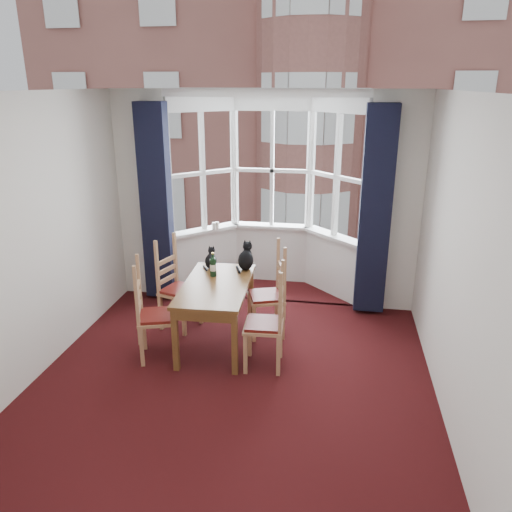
% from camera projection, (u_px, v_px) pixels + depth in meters
% --- Properties ---
extents(floor, '(4.50, 4.50, 0.00)m').
position_uv_depth(floor, '(229.00, 391.00, 4.91)').
color(floor, black).
rests_on(floor, ground).
extents(ceiling, '(4.50, 4.50, 0.00)m').
position_uv_depth(ceiling, '(223.00, 92.00, 3.99)').
color(ceiling, white).
rests_on(ceiling, floor).
extents(wall_left, '(0.00, 4.50, 4.50)m').
position_uv_depth(wall_left, '(22.00, 245.00, 4.76)').
color(wall_left, silver).
rests_on(wall_left, floor).
extents(wall_right, '(0.00, 4.50, 4.50)m').
position_uv_depth(wall_right, '(462.00, 270.00, 4.13)').
color(wall_right, silver).
rests_on(wall_right, floor).
extents(wall_near, '(4.00, 0.00, 4.00)m').
position_uv_depth(wall_near, '(121.00, 412.00, 2.35)').
color(wall_near, silver).
rests_on(wall_near, floor).
extents(wall_back_pier_left, '(0.70, 0.12, 2.80)m').
position_uv_depth(wall_back_pier_left, '(145.00, 196.00, 6.80)').
color(wall_back_pier_left, silver).
rests_on(wall_back_pier_left, floor).
extents(wall_back_pier_right, '(0.70, 0.12, 2.80)m').
position_uv_depth(wall_back_pier_right, '(393.00, 206.00, 6.28)').
color(wall_back_pier_right, silver).
rests_on(wall_back_pier_right, floor).
extents(bay_window, '(2.76, 0.94, 2.80)m').
position_uv_depth(bay_window, '(269.00, 193.00, 7.01)').
color(bay_window, white).
rests_on(bay_window, floor).
extents(curtain_left, '(0.38, 0.22, 2.60)m').
position_uv_depth(curtain_left, '(156.00, 204.00, 6.61)').
color(curtain_left, black).
rests_on(curtain_left, floor).
extents(curtain_right, '(0.38, 0.22, 2.60)m').
position_uv_depth(curtain_right, '(375.00, 212.00, 6.17)').
color(curtain_right, black).
rests_on(curtain_right, floor).
extents(dining_table, '(0.78, 1.38, 0.74)m').
position_uv_depth(dining_table, '(216.00, 292.00, 5.61)').
color(dining_table, brown).
rests_on(dining_table, floor).
extents(chair_left_near, '(0.51, 0.52, 0.92)m').
position_uv_depth(chair_left_near, '(149.00, 318.00, 5.37)').
color(chair_left_near, tan).
rests_on(chair_left_near, floor).
extents(chair_left_far, '(0.51, 0.52, 0.92)m').
position_uv_depth(chair_left_far, '(174.00, 290.00, 6.09)').
color(chair_left_far, tan).
rests_on(chair_left_far, floor).
extents(chair_right_near, '(0.42, 0.44, 0.92)m').
position_uv_depth(chair_right_near, '(272.00, 326.00, 5.19)').
color(chair_right_near, tan).
rests_on(chair_right_near, floor).
extents(chair_right_far, '(0.51, 0.53, 0.92)m').
position_uv_depth(chair_right_far, '(273.00, 297.00, 5.90)').
color(chair_right_far, tan).
rests_on(chair_right_far, floor).
extents(cat_left, '(0.15, 0.21, 0.27)m').
position_uv_depth(cat_left, '(211.00, 260.00, 6.02)').
color(cat_left, black).
rests_on(cat_left, dining_table).
extents(cat_right, '(0.20, 0.27, 0.35)m').
position_uv_depth(cat_right, '(246.00, 259.00, 5.98)').
color(cat_right, black).
rests_on(cat_right, dining_table).
extents(wine_bottle, '(0.07, 0.07, 0.29)m').
position_uv_depth(wine_bottle, '(213.00, 266.00, 5.76)').
color(wine_bottle, black).
rests_on(wine_bottle, dining_table).
extents(candle_tall, '(0.06, 0.06, 0.11)m').
position_uv_depth(candle_tall, '(214.00, 226.00, 7.15)').
color(candle_tall, white).
rests_on(candle_tall, bay_window).
extents(candle_short, '(0.06, 0.06, 0.11)m').
position_uv_depth(candle_short, '(217.00, 226.00, 7.17)').
color(candle_short, white).
rests_on(candle_short, bay_window).
extents(street, '(80.00, 80.00, 0.00)m').
position_uv_depth(street, '(324.00, 209.00, 36.92)').
color(street, '#333335').
rests_on(street, ground).
extents(tenement_building, '(18.40, 7.80, 15.20)m').
position_uv_depth(tenement_building, '(314.00, 121.00, 17.43)').
color(tenement_building, '#A05E52').
rests_on(tenement_building, street).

